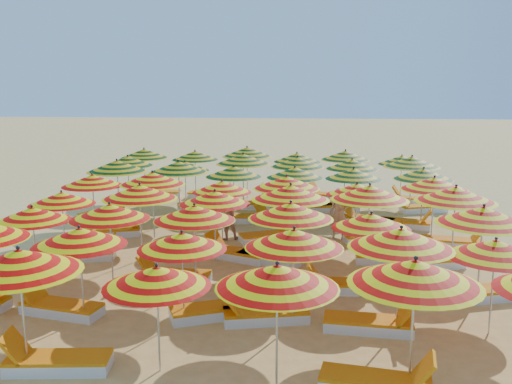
{
  "coord_description": "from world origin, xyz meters",
  "views": [
    {
      "loc": [
        1.43,
        -15.64,
        4.74
      ],
      "look_at": [
        0.0,
        0.5,
        1.6
      ],
      "focal_mm": 40.0,
      "sensor_mm": 36.0,
      "label": 1
    }
  ],
  "objects_px": {
    "umbrella_28": "(357,189)",
    "umbrella_21": "(291,192)",
    "umbrella_38": "(243,159)",
    "lounger_1": "(378,383)",
    "umbrella_26": "(222,187)",
    "lounger_25": "(405,223)",
    "umbrella_18": "(62,198)",
    "lounger_31": "(159,193)",
    "umbrella_33": "(295,173)",
    "umbrella_23": "(456,194)",
    "lounger_32": "(210,195)",
    "umbrella_34": "(353,174)",
    "umbrella_40": "(352,164)",
    "lounger_6": "(371,323)",
    "umbrella_10": "(401,238)",
    "lounger_3": "(60,307)",
    "lounger_9": "(343,285)",
    "lounger_0": "(56,362)",
    "lounger_26": "(202,206)",
    "umbrella_22": "(370,193)",
    "umbrella_30": "(117,166)",
    "lounger_30": "(425,208)",
    "umbrella_3": "(277,276)",
    "lounger_29": "(334,208)",
    "lounger_35": "(413,200)",
    "umbrella_24": "(92,181)",
    "lounger_16": "(113,232)",
    "lounger_15": "(429,262)",
    "umbrella_31": "(178,167)",
    "umbrella_39": "(297,162)",
    "umbrella_42": "(144,154)",
    "lounger_22": "(249,218)",
    "lounger_13": "(271,258)",
    "umbrella_12": "(32,214)",
    "umbrella_15": "(291,211)",
    "beachgoer_a": "(339,214)",
    "lounger_27": "(260,204)",
    "lounger_11": "(85,254)",
    "lounger_21": "(196,218)",
    "lounger_34": "(329,196)",
    "umbrella_14": "(194,213)",
    "umbrella_7": "(79,237)",
    "umbrella_32": "(234,172)",
    "lounger_24": "(367,220)",
    "umbrella_17": "(483,215)",
    "umbrella_19": "(140,192)",
    "beachgoer_b": "(227,218)",
    "umbrella_9": "(294,238)",
    "lounger_5": "(263,314)",
    "umbrella_8": "(182,241)",
    "umbrella_1": "(19,261)",
    "umbrella_46": "(345,155)",
    "umbrella_35": "(423,174)",
    "umbrella_47": "(402,160)",
    "lounger_8": "(173,276)"
  },
  "relations": [
    {
      "from": "umbrella_14",
      "to": "umbrella_38",
      "type": "bearing_deg",
      "value": 88.56
    },
    {
      "from": "lounger_31",
      "to": "beachgoer_a",
      "type": "bearing_deg",
      "value": 135.46
    },
    {
      "from": "lounger_0",
      "to": "lounger_9",
      "type": "height_order",
      "value": "same"
    },
    {
      "from": "umbrella_26",
      "to": "lounger_34",
      "type": "bearing_deg",
      "value": 61.37
    },
    {
      "from": "umbrella_42",
      "to": "lounger_22",
      "type": "bearing_deg",
      "value": -38.85
    },
    {
      "from": "umbrella_9",
      "to": "umbrella_18",
      "type": "bearing_deg",
      "value": 148.29
    },
    {
      "from": "umbrella_33",
      "to": "umbrella_8",
      "type": "bearing_deg",
      "value": -104.14
    },
    {
      "from": "umbrella_31",
      "to": "umbrella_39",
      "type": "height_order",
      "value": "umbrella_31"
    },
    {
      "from": "umbrella_3",
      "to": "lounger_27",
      "type": "bearing_deg",
      "value": 95.92
    },
    {
      "from": "umbrella_21",
      "to": "lounger_13",
      "type": "height_order",
      "value": "umbrella_21"
    },
    {
      "from": "umbrella_19",
      "to": "beachgoer_b",
      "type": "bearing_deg",
      "value": 47.56
    },
    {
      "from": "umbrella_28",
      "to": "umbrella_21",
      "type": "bearing_deg",
      "value": -134.01
    },
    {
      "from": "umbrella_8",
      "to": "umbrella_1",
      "type": "bearing_deg",
      "value": -134.96
    },
    {
      "from": "umbrella_23",
      "to": "umbrella_30",
      "type": "bearing_deg",
      "value": 158.13
    },
    {
      "from": "lounger_24",
      "to": "lounger_29",
      "type": "distance_m",
      "value": 2.09
    },
    {
      "from": "lounger_26",
      "to": "umbrella_21",
      "type": "bearing_deg",
      "value": -77.06
    },
    {
      "from": "umbrella_22",
      "to": "lounger_6",
      "type": "xyz_separation_m",
      "value": [
        -0.37,
        -4.26,
        -1.75
      ]
    },
    {
      "from": "umbrella_26",
      "to": "lounger_25",
      "type": "relative_size",
      "value": 1.05
    },
    {
      "from": "umbrella_17",
      "to": "lounger_34",
      "type": "distance_m",
      "value": 11.1
    },
    {
      "from": "lounger_27",
      "to": "umbrella_39",
      "type": "bearing_deg",
      "value": -19.73
    },
    {
      "from": "umbrella_32",
      "to": "umbrella_12",
      "type": "bearing_deg",
      "value": -122.83
    },
    {
      "from": "umbrella_18",
      "to": "lounger_31",
      "type": "relative_size",
      "value": 1.06
    },
    {
      "from": "umbrella_12",
      "to": "umbrella_26",
      "type": "distance_m",
      "value": 5.62
    },
    {
      "from": "lounger_29",
      "to": "lounger_35",
      "type": "bearing_deg",
      "value": -156.31
    },
    {
      "from": "lounger_13",
      "to": "lounger_21",
      "type": "xyz_separation_m",
      "value": [
        -2.84,
        4.35,
        0.0
      ]
    },
    {
      "from": "lounger_3",
      "to": "lounger_9",
      "type": "relative_size",
      "value": 1.03
    },
    {
      "from": "umbrella_7",
      "to": "lounger_8",
      "type": "relative_size",
      "value": 1.23
    },
    {
      "from": "lounger_30",
      "to": "umbrella_3",
      "type": "bearing_deg",
      "value": -125.88
    },
    {
      "from": "umbrella_38",
      "to": "lounger_1",
      "type": "distance_m",
      "value": 13.29
    },
    {
      "from": "umbrella_7",
      "to": "umbrella_10",
      "type": "xyz_separation_m",
      "value": [
        6.23,
        0.01,
        0.12
      ]
    },
    {
      "from": "lounger_32",
      "to": "umbrella_34",
      "type": "bearing_deg",
      "value": -30.86
    },
    {
      "from": "umbrella_40",
      "to": "lounger_6",
      "type": "bearing_deg",
      "value": -92.12
    },
    {
      "from": "lounger_9",
      "to": "lounger_16",
      "type": "height_order",
      "value": "same"
    },
    {
      "from": "lounger_34",
      "to": "umbrella_14",
      "type": "bearing_deg",
      "value": 90.42
    },
    {
      "from": "umbrella_3",
      "to": "umbrella_21",
      "type": "relative_size",
      "value": 1.09
    },
    {
      "from": "lounger_5",
      "to": "umbrella_42",
      "type": "bearing_deg",
      "value": -76.5
    },
    {
      "from": "umbrella_35",
      "to": "umbrella_47",
      "type": "relative_size",
      "value": 1.08
    },
    {
      "from": "umbrella_42",
      "to": "umbrella_46",
      "type": "height_order",
      "value": "umbrella_42"
    },
    {
      "from": "umbrella_30",
      "to": "lounger_11",
      "type": "bearing_deg",
      "value": -83.74
    },
    {
      "from": "umbrella_1",
      "to": "umbrella_23",
      "type": "distance_m",
      "value": 10.43
    },
    {
      "from": "umbrella_15",
      "to": "beachgoer_a",
      "type": "distance_m",
      "value": 4.65
    },
    {
      "from": "umbrella_39",
      "to": "lounger_13",
      "type": "bearing_deg",
      "value": -95.16
    },
    {
      "from": "umbrella_21",
      "to": "umbrella_40",
      "type": "xyz_separation_m",
      "value": [
        2.06,
        6.27,
        -0.13
      ]
    },
    {
      "from": "umbrella_3",
      "to": "umbrella_34",
      "type": "xyz_separation_m",
      "value": [
        1.99,
        10.53,
        -0.06
      ]
    },
    {
      "from": "lounger_16",
      "to": "lounger_25",
      "type": "height_order",
      "value": "same"
    },
    {
      "from": "umbrella_33",
      "to": "umbrella_23",
      "type": "bearing_deg",
      "value": -44.82
    },
    {
      "from": "lounger_16",
      "to": "lounger_15",
      "type": "bearing_deg",
      "value": -32.91
    },
    {
      "from": "umbrella_24",
      "to": "lounger_32",
      "type": "relative_size",
      "value": 1.3
    },
    {
      "from": "umbrella_24",
      "to": "lounger_6",
      "type": "height_order",
      "value": "umbrella_24"
    },
    {
      "from": "umbrella_10",
      "to": "umbrella_21",
      "type": "distance_m",
      "value": 4.6
    }
  ]
}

